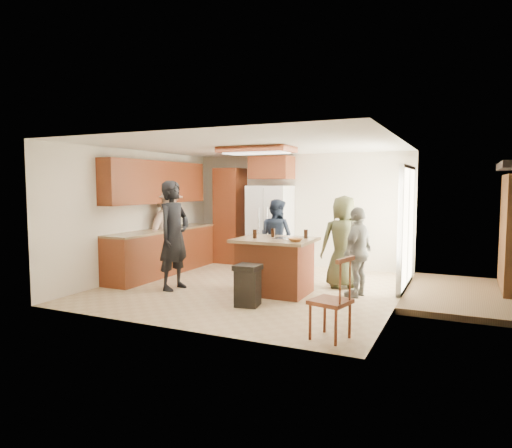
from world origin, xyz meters
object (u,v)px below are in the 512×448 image
at_px(person_behind_left, 276,237).
at_px(person_behind_right, 343,242).
at_px(kitchen_island, 275,265).
at_px(person_side_right, 358,252).
at_px(refrigerator, 270,226).
at_px(trash_bin, 248,285).
at_px(person_front_left, 174,235).
at_px(spindle_chair, 332,302).
at_px(person_counter, 168,229).

distance_m(person_behind_left, person_behind_right, 1.64).
bearing_deg(kitchen_island, person_side_right, 15.65).
distance_m(person_behind_left, refrigerator, 0.96).
relative_size(person_behind_left, person_side_right, 1.04).
xyz_separation_m(person_behind_right, trash_bin, (-1.00, -1.82, -0.50)).
xyz_separation_m(person_behind_left, person_behind_right, (1.53, -0.60, 0.05)).
bearing_deg(person_front_left, spindle_chair, -108.89).
distance_m(person_side_right, person_counter, 4.04).
height_order(person_behind_right, spindle_chair, person_behind_right).
relative_size(person_front_left, person_side_right, 1.29).
bearing_deg(person_counter, person_behind_right, -95.17).
height_order(person_behind_right, kitchen_island, person_behind_right).
bearing_deg(kitchen_island, refrigerator, 114.97).
distance_m(person_front_left, person_side_right, 3.14).
xyz_separation_m(person_behind_left, refrigerator, (-0.48, 0.82, 0.13)).
xyz_separation_m(person_behind_right, person_counter, (-3.65, -0.15, 0.08)).
distance_m(person_front_left, trash_bin, 1.82).
relative_size(person_behind_right, person_counter, 0.91).
bearing_deg(person_side_right, person_behind_left, -107.91).
xyz_separation_m(person_side_right, kitchen_island, (-1.30, -0.37, -0.26)).
bearing_deg(person_behind_left, person_front_left, 73.87).
height_order(person_front_left, kitchen_island, person_front_left).
xyz_separation_m(person_front_left, kitchen_island, (1.71, 0.45, -0.47)).
xyz_separation_m(person_behind_right, person_side_right, (0.37, -0.54, -0.09)).
distance_m(person_counter, refrigerator, 2.27).
relative_size(person_front_left, refrigerator, 1.05).
bearing_deg(person_behind_left, refrigerator, -45.80).
height_order(person_behind_right, trash_bin, person_behind_right).
bearing_deg(kitchen_island, person_counter, 164.52).
distance_m(person_counter, spindle_chair, 4.96).
distance_m(person_behind_left, person_side_right, 2.21).
relative_size(person_front_left, person_counter, 1.05).
distance_m(person_behind_right, spindle_chair, 2.82).
distance_m(person_behind_left, spindle_chair, 3.95).
bearing_deg(person_behind_right, spindle_chair, 77.68).
distance_m(person_front_left, kitchen_island, 1.84).
bearing_deg(refrigerator, spindle_chair, -58.36).
distance_m(person_behind_right, trash_bin, 2.14).
relative_size(refrigerator, kitchen_island, 1.41).
xyz_separation_m(refrigerator, kitchen_island, (1.08, -2.32, -0.43)).
distance_m(person_front_left, person_behind_right, 2.98).
relative_size(person_behind_right, spindle_chair, 1.65).
xyz_separation_m(person_behind_right, spindle_chair, (0.55, -2.75, -0.37)).
xyz_separation_m(kitchen_island, trash_bin, (-0.07, -0.92, -0.16)).
relative_size(refrigerator, spindle_chair, 1.81).
relative_size(person_counter, trash_bin, 2.86).
bearing_deg(person_behind_right, trash_bin, 37.61).
height_order(person_behind_right, person_side_right, person_behind_right).
height_order(person_front_left, refrigerator, person_front_left).
xyz_separation_m(person_behind_left, spindle_chair, (2.08, -3.34, -0.31)).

